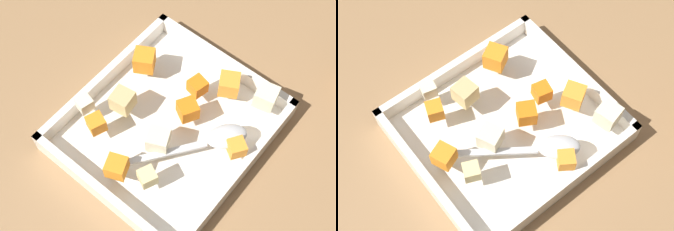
% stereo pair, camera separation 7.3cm
% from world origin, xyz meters
% --- Properties ---
extents(ground_plane, '(4.00, 4.00, 0.00)m').
position_xyz_m(ground_plane, '(0.00, 0.00, 0.00)').
color(ground_plane, '#936D47').
extents(baking_dish, '(0.31, 0.28, 0.04)m').
position_xyz_m(baking_dish, '(-0.01, 0.01, 0.01)').
color(baking_dish, white).
rests_on(baking_dish, ground_plane).
extents(carrot_chunk_corner_sw, '(0.04, 0.04, 0.03)m').
position_xyz_m(carrot_chunk_corner_sw, '(-0.12, 0.01, 0.06)').
color(carrot_chunk_corner_sw, orange).
rests_on(carrot_chunk_corner_sw, baking_dish).
extents(carrot_chunk_center, '(0.04, 0.04, 0.03)m').
position_xyz_m(carrot_chunk_center, '(0.09, -0.03, 0.06)').
color(carrot_chunk_center, orange).
rests_on(carrot_chunk_center, baking_dish).
extents(carrot_chunk_under_handle, '(0.04, 0.04, 0.03)m').
position_xyz_m(carrot_chunk_under_handle, '(0.01, -0.01, 0.06)').
color(carrot_chunk_under_handle, orange).
rests_on(carrot_chunk_under_handle, baking_dish).
extents(carrot_chunk_far_right, '(0.03, 0.03, 0.03)m').
position_xyz_m(carrot_chunk_far_right, '(0.06, 0.01, 0.06)').
color(carrot_chunk_far_right, orange).
rests_on(carrot_chunk_far_right, baking_dish).
extents(carrot_chunk_back_center, '(0.03, 0.03, 0.03)m').
position_xyz_m(carrot_chunk_back_center, '(-0.09, 0.08, 0.06)').
color(carrot_chunk_back_center, orange).
rests_on(carrot_chunk_back_center, baking_dish).
extents(carrot_chunk_corner_ne, '(0.04, 0.04, 0.03)m').
position_xyz_m(carrot_chunk_corner_ne, '(0.04, 0.10, 0.06)').
color(carrot_chunk_corner_ne, orange).
rests_on(carrot_chunk_corner_ne, baking_dish).
extents(carrot_chunk_rim_edge, '(0.03, 0.03, 0.02)m').
position_xyz_m(carrot_chunk_rim_edge, '(0.01, -0.10, 0.06)').
color(carrot_chunk_rim_edge, orange).
rests_on(carrot_chunk_rim_edge, baking_dish).
extents(potato_chunk_near_left, '(0.04, 0.04, 0.03)m').
position_xyz_m(potato_chunk_near_left, '(0.11, -0.09, 0.06)').
color(potato_chunk_near_left, beige).
rests_on(potato_chunk_near_left, baking_dish).
extents(potato_chunk_heap_side, '(0.04, 0.04, 0.03)m').
position_xyz_m(potato_chunk_heap_side, '(-0.05, -0.01, 0.06)').
color(potato_chunk_heap_side, beige).
rests_on(potato_chunk_heap_side, baking_dish).
extents(potato_chunk_near_spoon, '(0.03, 0.03, 0.02)m').
position_xyz_m(potato_chunk_near_spoon, '(-0.08, 0.12, 0.06)').
color(potato_chunk_near_spoon, beige).
rests_on(potato_chunk_near_spoon, baking_dish).
extents(potato_chunk_heap_top, '(0.04, 0.04, 0.03)m').
position_xyz_m(potato_chunk_heap_top, '(-0.04, 0.08, 0.06)').
color(potato_chunk_heap_top, tan).
rests_on(potato_chunk_heap_top, baking_dish).
extents(potato_chunk_far_left, '(0.03, 0.03, 0.02)m').
position_xyz_m(potato_chunk_far_left, '(-0.11, -0.03, 0.06)').
color(potato_chunk_far_left, '#E0CC89').
rests_on(potato_chunk_far_left, baking_dish).
extents(serving_spoon, '(0.18, 0.14, 0.02)m').
position_xyz_m(serving_spoon, '(0.01, -0.07, 0.05)').
color(serving_spoon, silver).
rests_on(serving_spoon, baking_dish).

